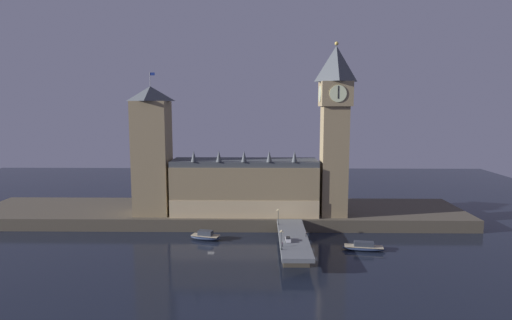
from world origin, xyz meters
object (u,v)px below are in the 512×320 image
Objects in this scene: pedestrian_near_rail at (282,244)px; street_lamp_far at (278,215)px; car_northbound_trail at (288,239)px; pedestrian_mid_walk at (306,234)px; victoria_tower at (152,151)px; street_lamp_near at (282,237)px; boat_downstream at (364,247)px; clock_tower at (335,126)px; boat_upstream at (206,236)px.

pedestrian_near_rail is 0.28× the size of street_lamp_far.
pedestrian_mid_walk reaches higher than car_northbound_trail.
street_lamp_near is at bearing -42.06° from victoria_tower.
pedestrian_mid_walk is 21.99m from boat_downstream.
pedestrian_near_rail is 14.21m from pedestrian_mid_walk.
street_lamp_near is at bearing -123.68° from pedestrian_mid_walk.
victoria_tower is 12.88× the size of car_northbound_trail.
pedestrian_mid_walk is 0.27× the size of street_lamp_far.
clock_tower reaches higher than boat_upstream.
pedestrian_mid_walk is 17.14m from street_lamp_near.
street_lamp_near is (53.83, -48.57, -22.99)m from victoria_tower.
pedestrian_near_rail reaches higher than boat_downstream.
pedestrian_near_rail is 0.26× the size of street_lamp_near.
clock_tower is 78.72m from victoria_tower.
victoria_tower is at bearing 151.32° from pedestrian_mid_walk.
clock_tower reaches higher than boat_downstream.
car_northbound_trail is 2.81× the size of pedestrian_mid_walk.
car_northbound_trail reaches higher than boat_upstream.
boat_upstream is at bearing 139.33° from pedestrian_near_rail.
street_lamp_near is 29.44m from street_lamp_far.
clock_tower is 51.59m from pedestrian_mid_walk.
pedestrian_near_rail reaches higher than boat_upstream.
clock_tower is at bearing 19.71° from boat_upstream.
pedestrian_mid_walk is 0.13× the size of boat_upstream.
victoria_tower is at bearing 160.44° from street_lamp_far.
pedestrian_mid_walk is at bearing 56.32° from street_lamp_near.
victoria_tower is at bearing 139.94° from pedestrian_near_rail.
boat_downstream is at bearing 28.06° from street_lamp_near.
clock_tower reaches higher than pedestrian_near_rail.
car_northbound_trail is 29.32m from boat_downstream.
street_lamp_near is at bearing -151.94° from boat_downstream.
victoria_tower is 3.81× the size of boat_downstream.
car_northbound_trail is 0.30× the size of boat_downstream.
pedestrian_near_rail is at bearing 82.32° from street_lamp_near.
clock_tower reaches higher than street_lamp_near.
street_lamp_far is 29.70m from boat_upstream.
boat_upstream is at bearing 135.71° from street_lamp_near.
pedestrian_near_rail is at bearing -40.67° from boat_upstream.
boat_downstream is at bearing 23.83° from pedestrian_near_rail.
boat_downstream is (84.36, -32.30, -31.66)m from victoria_tower.
street_lamp_near is 1.05× the size of street_lamp_far.
boat_downstream is at bearing 6.09° from pedestrian_mid_walk.
boat_downstream is (21.19, 2.26, -5.42)m from pedestrian_mid_walk.
pedestrian_near_rail is at bearing -89.13° from street_lamp_far.
clock_tower is at bearing 65.63° from pedestrian_mid_walk.
street_lamp_far is (-0.40, 26.48, 3.03)m from pedestrian_near_rail.
clock_tower is 45.15m from street_lamp_far.
victoria_tower is at bearing 137.94° from street_lamp_near.
car_northbound_trail is (56.47, -39.69, -26.45)m from victoria_tower.
clock_tower is 62.00m from pedestrian_near_rail.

